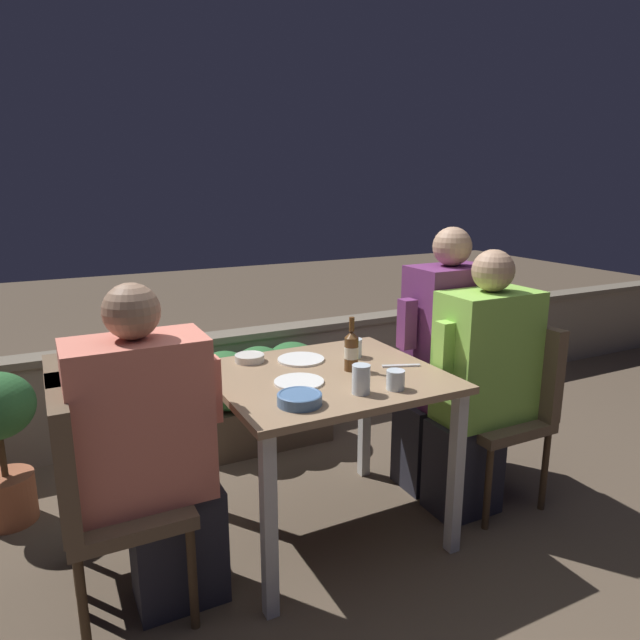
% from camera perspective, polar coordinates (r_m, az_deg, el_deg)
% --- Properties ---
extents(ground_plane, '(16.00, 16.00, 0.00)m').
position_cam_1_polar(ground_plane, '(2.77, 0.62, -20.28)').
color(ground_plane, brown).
extents(parapet_wall, '(9.00, 0.18, 0.62)m').
position_cam_1_polar(parapet_wall, '(3.72, -8.76, -5.79)').
color(parapet_wall, gray).
rests_on(parapet_wall, ground_plane).
extents(dining_table, '(0.94, 0.83, 0.75)m').
position_cam_1_polar(dining_table, '(2.46, 0.66, -7.65)').
color(dining_table, '#937556').
rests_on(dining_table, ground_plane).
extents(planter_hedge, '(0.78, 0.47, 0.60)m').
position_cam_1_polar(planter_hedge, '(3.44, -5.84, -6.96)').
color(planter_hedge, brown).
rests_on(planter_hedge, ground_plane).
extents(chair_left_near, '(0.42, 0.42, 0.89)m').
position_cam_1_polar(chair_left_near, '(2.16, -21.57, -15.15)').
color(chair_left_near, brown).
rests_on(chair_left_near, ground_plane).
extents(person_coral_top, '(0.52, 0.26, 1.23)m').
position_cam_1_polar(person_coral_top, '(2.15, -16.39, -12.72)').
color(person_coral_top, '#282833').
rests_on(person_coral_top, ground_plane).
extents(chair_left_far, '(0.42, 0.42, 0.89)m').
position_cam_1_polar(chair_left_far, '(2.38, -22.13, -12.45)').
color(chair_left_far, brown).
rests_on(chair_left_far, ground_plane).
extents(chair_right_near, '(0.42, 0.42, 0.89)m').
position_cam_1_polar(chair_right_near, '(2.93, 18.43, -7.17)').
color(chair_right_near, brown).
rests_on(chair_right_near, ground_plane).
extents(person_green_blouse, '(0.51, 0.26, 1.25)m').
position_cam_1_polar(person_green_blouse, '(2.77, 15.67, -6.23)').
color(person_green_blouse, '#282833').
rests_on(person_green_blouse, ground_plane).
extents(chair_right_far, '(0.42, 0.42, 0.89)m').
position_cam_1_polar(chair_right_far, '(3.11, 14.73, -5.69)').
color(chair_right_far, brown).
rests_on(chair_right_far, ground_plane).
extents(person_purple_stripe, '(0.48, 0.26, 1.33)m').
position_cam_1_polar(person_purple_stripe, '(2.95, 12.04, -3.85)').
color(person_purple_stripe, '#282833').
rests_on(person_purple_stripe, ground_plane).
extents(beer_bottle, '(0.06, 0.06, 0.24)m').
position_cam_1_polar(beer_bottle, '(2.44, 3.16, -3.04)').
color(beer_bottle, brown).
rests_on(beer_bottle, dining_table).
extents(plate_0, '(0.20, 0.20, 0.01)m').
position_cam_1_polar(plate_0, '(2.32, -2.11, -6.20)').
color(plate_0, white).
rests_on(plate_0, dining_table).
extents(plate_1, '(0.21, 0.21, 0.01)m').
position_cam_1_polar(plate_1, '(2.60, -1.92, -3.96)').
color(plate_1, white).
rests_on(plate_1, dining_table).
extents(bowl_0, '(0.13, 0.13, 0.03)m').
position_cam_1_polar(bowl_0, '(2.60, -7.06, -3.73)').
color(bowl_0, beige).
rests_on(bowl_0, dining_table).
extents(bowl_1, '(0.17, 0.17, 0.04)m').
position_cam_1_polar(bowl_1, '(2.10, -2.05, -7.83)').
color(bowl_1, '#4C709E').
rests_on(bowl_1, dining_table).
extents(glass_cup_0, '(0.07, 0.07, 0.08)m').
position_cam_1_polar(glass_cup_0, '(2.26, 7.56, -5.94)').
color(glass_cup_0, silver).
rests_on(glass_cup_0, dining_table).
extents(glass_cup_1, '(0.08, 0.08, 0.09)m').
position_cam_1_polar(glass_cup_1, '(2.64, 3.36, -2.80)').
color(glass_cup_1, silver).
rests_on(glass_cup_1, dining_table).
extents(glass_cup_2, '(0.07, 0.07, 0.11)m').
position_cam_1_polar(glass_cup_2, '(2.19, 4.13, -5.93)').
color(glass_cup_2, silver).
rests_on(glass_cup_2, dining_table).
extents(fork_0, '(0.17, 0.08, 0.01)m').
position_cam_1_polar(fork_0, '(2.54, 8.12, -4.55)').
color(fork_0, silver).
rests_on(fork_0, dining_table).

